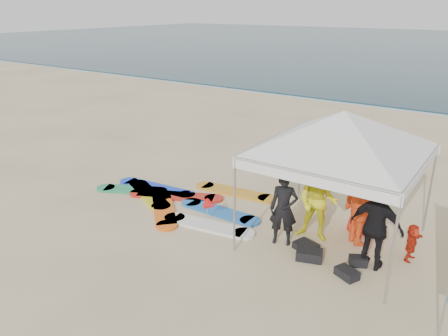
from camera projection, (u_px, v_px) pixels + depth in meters
ground at (156, 249)px, 9.96m from camera, size 120.00×120.00×0.00m
shoreline_foam at (383, 106)px, 24.01m from camera, size 160.00×1.20×0.01m
person_black_a at (284, 209)px, 9.94m from camera, size 0.74×0.62×1.75m
person_yellow at (318, 201)px, 10.09m from camera, size 1.02×0.84×1.94m
person_orange_a at (362, 206)px, 9.90m from camera, size 1.39×1.31×1.89m
person_black_b at (376, 227)px, 8.96m from camera, size 1.13×0.52×1.89m
person_orange_b at (364, 201)px, 10.32m from camera, size 0.97×0.74×1.78m
person_seated at (412, 243)px, 9.41m from camera, size 0.31×0.81×0.85m
canopy_tent at (345, 111)px, 9.23m from camera, size 4.75×4.75×3.58m
marker_pennant at (211, 205)px, 11.02m from camera, size 0.28×0.28×0.64m
gear_pile at (323, 257)px, 9.48m from camera, size 1.72×1.02×0.22m
surfboard_spread at (180, 200)px, 12.39m from camera, size 5.10×3.32×0.07m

